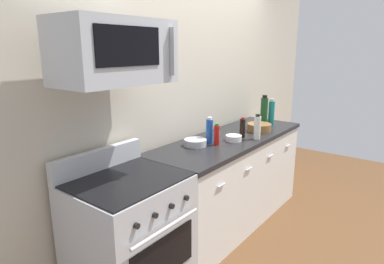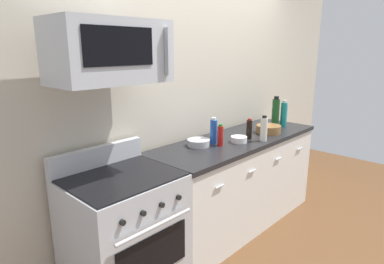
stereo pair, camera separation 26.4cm
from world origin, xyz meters
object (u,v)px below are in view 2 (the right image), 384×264
microwave (110,52)px  bottle_vinegar_white (264,129)px  bowl_wooden_salad (268,129)px  bowl_white_ceramic (239,139)px  bottle_sparkling_teal (284,114)px  bottle_wine_green (276,113)px  bowl_steel_prep (199,142)px  bottle_dish_soap (285,113)px  range_oven (124,234)px  bottle_soda_blue (214,131)px  bottle_soy_sauce_dark (249,129)px  bottle_hot_sauce_red (220,136)px

microwave → bottle_vinegar_white: bearing=-11.2°
microwave → bowl_wooden_salad: microwave is taller
bowl_white_ceramic → bottle_sparkling_teal: bearing=0.7°
bottle_wine_green → bowl_steel_prep: bearing=173.4°
bottle_wine_green → bottle_sparkling_teal: bearing=-30.0°
bottle_sparkling_teal → bottle_wine_green: bearing=150.0°
bowl_white_ceramic → bowl_steel_prep: bearing=151.2°
microwave → bottle_dish_soap: (2.28, -0.05, -0.71)m
range_oven → bottle_dish_soap: bearing=-0.1°
bowl_wooden_salad → bowl_white_ceramic: 0.50m
range_oven → bottle_soda_blue: bottle_soda_blue is taller
bottle_soy_sauce_dark → bottle_soda_blue: 0.40m
range_oven → bottle_soda_blue: size_ratio=4.36×
bottle_hot_sauce_red → bowl_white_ceramic: size_ratio=1.31×
bottle_dish_soap → bottle_hot_sauce_red: size_ratio=1.23×
bottle_wine_green → bowl_white_ceramic: bottle_wine_green is taller
range_oven → bottle_wine_green: 2.10m
bottle_dish_soap → bottle_sparkling_teal: size_ratio=0.81×
bottle_sparkling_teal → bottle_dish_soap: bearing=24.6°
bottle_hot_sauce_red → microwave: bearing=175.3°
bowl_steel_prep → bottle_vinegar_white: bearing=-31.6°
bottle_wine_green → bowl_steel_prep: 1.13m
bottle_wine_green → bottle_vinegar_white: bearing=-160.3°
range_oven → bottle_vinegar_white: (1.44, -0.24, 0.57)m
range_oven → bottle_soy_sauce_dark: (1.42, -0.09, 0.55)m
bottle_soda_blue → bottle_dish_soap: bearing=-2.2°
bottle_soy_sauce_dark → bowl_steel_prep: bearing=159.9°
bottle_vinegar_white → bottle_sparkling_teal: bearing=13.1°
bowl_wooden_salad → bowl_steel_prep: (-0.84, 0.21, -0.01)m
range_oven → bottle_soy_sauce_dark: size_ratio=5.37×
range_oven → bowl_white_ceramic: range_oven is taller
microwave → bowl_white_ceramic: (1.25, -0.14, -0.80)m
bottle_soda_blue → bottle_hot_sauce_red: bearing=-94.5°
bottle_soy_sauce_dark → bottle_hot_sauce_red: (-0.38, 0.05, -0.00)m
bowl_steel_prep → microwave: bearing=-176.9°
bottle_sparkling_teal → bottle_wine_green: 0.10m
bottle_dish_soap → bottle_soda_blue: 1.23m
bottle_vinegar_white → bottle_soda_blue: bearing=144.6°
microwave → bowl_white_ceramic: 1.49m
bottle_vinegar_white → bowl_wooden_salad: 0.33m
bowl_wooden_salad → bowl_steel_prep: bearing=166.1°
bowl_steel_prep → bowl_wooden_salad: bearing=-13.9°
bottle_soy_sauce_dark → bottle_hot_sauce_red: bearing=171.8°
bowl_white_ceramic → bowl_wooden_salad: bearing=-2.1°
range_oven → bottle_vinegar_white: bottle_vinegar_white is taller
range_oven → bottle_dish_soap: (2.28, -0.01, 0.57)m
range_oven → bottle_soy_sauce_dark: bearing=-3.8°
bottle_sparkling_teal → bottle_vinegar_white: bearing=-166.9°
bottle_soy_sauce_dark → microwave: bearing=174.4°
bottle_soy_sauce_dark → bottle_dish_soap: size_ratio=0.82×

